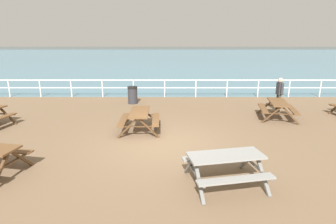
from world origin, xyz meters
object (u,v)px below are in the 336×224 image
object	(u,v)px
visitor	(278,92)
litter_bin	(131,95)
picnic_table_mid_centre	(224,162)
picnic_table_seaward	(138,116)
picnic_table_near_right	(277,106)

from	to	relation	value
visitor	litter_bin	xyz separation A→B (m)	(-7.37, 1.73, -0.47)
picnic_table_mid_centre	litter_bin	size ratio (longest dim) A/B	2.17
picnic_table_seaward	visitor	xyz separation A→B (m)	(6.51, 2.94, 0.36)
litter_bin	picnic_table_mid_centre	bearing A→B (deg)	-68.99
picnic_table_mid_centre	picnic_table_seaward	size ratio (longest dim) A/B	1.12
picnic_table_near_right	litter_bin	world-z (taller)	litter_bin
picnic_table_near_right	visitor	bearing A→B (deg)	-11.27
picnic_table_mid_centre	picnic_table_seaward	world-z (taller)	same
picnic_table_near_right	picnic_table_seaward	world-z (taller)	same
picnic_table_near_right	litter_bin	size ratio (longest dim) A/B	2.17
visitor	litter_bin	size ratio (longest dim) A/B	1.75
litter_bin	picnic_table_seaward	bearing A→B (deg)	-79.55
picnic_table_near_right	litter_bin	bearing A→B (deg)	77.85
picnic_table_mid_centre	litter_bin	bearing A→B (deg)	99.70
visitor	litter_bin	bearing A→B (deg)	162.80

